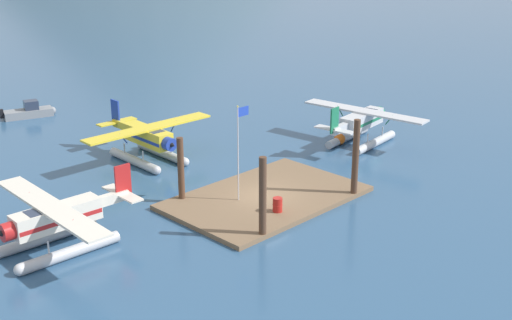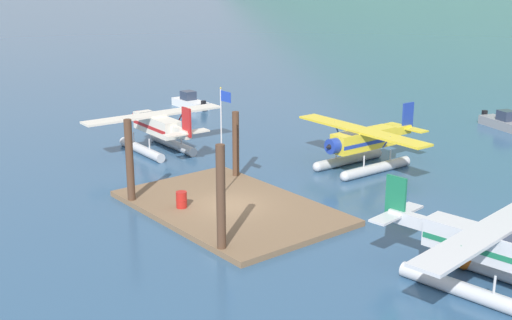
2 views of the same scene
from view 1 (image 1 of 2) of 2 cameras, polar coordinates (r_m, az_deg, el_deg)
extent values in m
plane|color=#2D5175|center=(42.78, 0.82, -3.40)|extent=(1200.00, 1200.00, 0.00)
cube|color=brown|center=(42.72, 0.82, -3.21)|extent=(12.25, 7.92, 0.30)
cylinder|color=#4C3323|center=(36.77, 0.57, -3.30)|extent=(0.42, 0.42, 4.82)
cylinder|color=#4C3323|center=(42.73, 8.44, 0.08)|extent=(0.42, 0.42, 5.18)
cylinder|color=#4C3323|center=(41.85, -6.40, -0.90)|extent=(0.41, 0.41, 4.29)
cylinder|color=silver|center=(40.95, -1.54, 0.46)|extent=(0.08, 0.08, 5.98)
cube|color=#1E3DB2|center=(40.46, -1.11, 4.15)|extent=(0.90, 0.03, 0.56)
sphere|color=gold|center=(40.05, -1.57, 4.57)|extent=(0.10, 0.10, 0.10)
cylinder|color=#AD1E19|center=(40.21, 1.84, -3.82)|extent=(0.58, 0.58, 0.88)
torus|color=#AD1E19|center=(40.21, 1.84, -3.82)|extent=(0.62, 0.62, 0.04)
sphere|color=orange|center=(53.53, 7.12, 1.77)|extent=(0.90, 0.90, 0.90)
cylinder|color=#B7BABF|center=(36.90, -15.43, -7.55)|extent=(5.62, 0.88, 0.64)
sphere|color=#B7BABF|center=(35.91, -19.41, -8.78)|extent=(0.64, 0.64, 0.64)
cylinder|color=#B7BABF|center=(38.95, -17.17, -6.23)|extent=(5.62, 0.88, 0.64)
cylinder|color=#B7BABF|center=(36.16, -17.21, -7.13)|extent=(0.10, 0.10, 0.70)
cylinder|color=#B7BABF|center=(37.09, -13.89, -6.10)|extent=(0.10, 0.10, 0.70)
cylinder|color=#B7BABF|center=(38.25, -18.88, -5.81)|extent=(0.10, 0.10, 0.70)
cylinder|color=#B7BABF|center=(39.13, -15.70, -4.87)|extent=(0.10, 0.10, 0.70)
cube|color=silver|center=(37.25, -16.56, -4.64)|extent=(4.85, 1.45, 1.20)
cube|color=#B21E1E|center=(37.29, -16.55, -4.78)|extent=(4.75, 1.46, 0.24)
cube|color=#283347|center=(36.72, -18.11, -4.60)|extent=(1.14, 1.10, 0.56)
cube|color=silver|center=(36.87, -17.08, -3.81)|extent=(1.85, 10.45, 0.14)
cylinder|color=#B21E1E|center=(35.17, -15.42, -5.40)|extent=(0.11, 0.62, 0.84)
cylinder|color=#B21E1E|center=(38.87, -18.47, -3.28)|extent=(0.11, 0.62, 0.84)
cylinder|color=#B21E1E|center=(36.30, -20.36, -5.73)|extent=(0.64, 0.98, 0.96)
cube|color=silver|center=(38.57, -12.29, -3.24)|extent=(2.22, 0.53, 0.56)
cube|color=#B21E1E|center=(38.68, -11.24, -1.74)|extent=(1.00, 0.16, 1.90)
cube|color=silver|center=(38.90, -11.29, -2.80)|extent=(0.94, 3.23, 0.10)
cylinder|color=#B7BABF|center=(50.87, -7.98, 0.61)|extent=(0.81, 5.62, 0.64)
sphere|color=#B7BABF|center=(48.73, -6.05, -0.16)|extent=(0.64, 0.64, 0.64)
cylinder|color=#B7BABF|center=(49.56, -10.32, -0.04)|extent=(0.81, 5.62, 0.64)
sphere|color=#B7BABF|center=(47.36, -8.44, -0.87)|extent=(0.64, 0.64, 0.64)
cylinder|color=#B7BABF|center=(49.73, -7.20, 1.02)|extent=(0.10, 0.10, 0.70)
cylinder|color=#B7BABF|center=(51.60, -8.79, 1.63)|extent=(0.10, 0.10, 0.70)
cylinder|color=#B7BABF|center=(48.39, -9.58, 0.36)|extent=(0.10, 0.10, 0.70)
cylinder|color=#B7BABF|center=(50.30, -11.12, 1.01)|extent=(0.10, 0.10, 0.70)
cube|color=yellow|center=(49.70, -9.23, 2.05)|extent=(1.38, 4.84, 1.20)
cube|color=#1E389E|center=(49.73, -9.23, 1.94)|extent=(1.40, 4.74, 0.24)
cube|color=#283347|center=(48.74, -8.53, 2.15)|extent=(1.09, 1.13, 0.56)
cube|color=yellow|center=(49.26, -9.08, 2.72)|extent=(10.44, 1.71, 0.14)
cylinder|color=#1E389E|center=(50.57, -7.01, 2.87)|extent=(0.62, 0.10, 0.84)
cylinder|color=#1E389E|center=(48.22, -11.20, 1.80)|extent=(0.62, 0.10, 0.84)
cylinder|color=#1E389E|center=(47.58, -7.38, 1.35)|extent=(0.98, 0.63, 0.96)
cone|color=black|center=(47.23, -7.06, 1.23)|extent=(0.37, 0.36, 0.36)
cube|color=yellow|center=(52.28, -11.27, 2.92)|extent=(0.51, 2.21, 0.56)
cube|color=#1E389E|center=(52.79, -11.86, 4.01)|extent=(0.15, 1.00, 1.90)
cube|color=yellow|center=(52.91, -11.74, 3.20)|extent=(3.22, 0.90, 0.10)
cylinder|color=#B7BABF|center=(54.63, 7.75, 1.96)|extent=(5.64, 1.30, 0.64)
sphere|color=#B7BABF|center=(56.97, 9.19, 2.63)|extent=(0.64, 0.64, 0.64)
cylinder|color=#B7BABF|center=(53.49, 10.05, 1.45)|extent=(5.64, 1.30, 0.64)
sphere|color=#B7BABF|center=(55.88, 11.42, 2.15)|extent=(0.64, 0.64, 0.64)
cylinder|color=#B7BABF|center=(55.43, 8.42, 2.92)|extent=(0.10, 0.10, 0.70)
cylinder|color=#B7BABF|center=(53.44, 7.13, 2.34)|extent=(0.10, 0.10, 0.70)
cylinder|color=#B7BABF|center=(54.31, 10.70, 2.43)|extent=(0.10, 0.10, 0.70)
cylinder|color=#B7BABF|center=(52.27, 9.47, 1.83)|extent=(0.10, 0.10, 0.70)
cube|color=silver|center=(53.58, 8.98, 3.36)|extent=(4.91, 1.80, 1.20)
cube|color=#196B47|center=(53.61, 8.97, 3.26)|extent=(4.82, 1.81, 0.24)
cube|color=#283347|center=(54.41, 9.56, 3.94)|extent=(1.22, 1.18, 0.56)
cube|color=silver|center=(53.65, 9.18, 4.12)|extent=(2.63, 10.49, 0.14)
cylinder|color=#196B47|center=(54.79, 7.15, 4.18)|extent=(0.15, 0.63, 0.84)
cylinder|color=#196B47|center=(52.77, 11.24, 3.35)|extent=(0.15, 0.63, 0.84)
cylinder|color=#196B47|center=(55.88, 10.35, 3.96)|extent=(0.71, 1.02, 0.96)
cone|color=black|center=(56.26, 10.56, 4.05)|extent=(0.39, 0.40, 0.36)
cube|color=silver|center=(50.84, 7.18, 2.68)|extent=(2.24, 0.70, 0.56)
cube|color=#196B47|center=(49.86, 6.69, 3.38)|extent=(1.01, 0.24, 1.90)
cube|color=silver|center=(50.15, 6.71, 2.58)|extent=(1.18, 3.27, 0.10)
cube|color=gray|center=(64.16, -18.77, 3.78)|extent=(4.46, 2.70, 0.70)
sphere|color=gray|center=(64.48, -16.93, 4.05)|extent=(0.70, 0.70, 0.70)
cube|color=#283347|center=(64.01, -18.58, 4.46)|extent=(1.48, 1.41, 0.80)
cube|color=black|center=(63.82, -20.80, 3.69)|extent=(0.41, 0.44, 0.80)
camera|label=2|loc=(56.24, 38.24, 11.45)|focal=47.02mm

